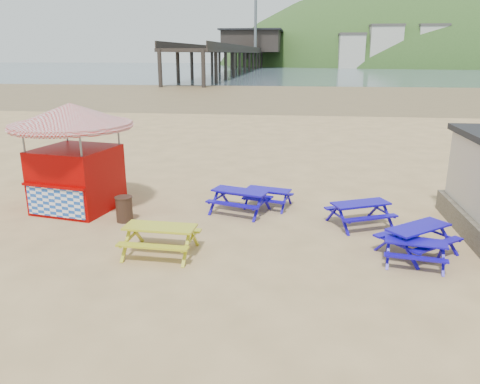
# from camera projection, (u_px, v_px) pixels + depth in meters

# --- Properties ---
(ground) EXTENTS (400.00, 400.00, 0.00)m
(ground) POSITION_uv_depth(u_px,v_px,m) (241.00, 236.00, 14.58)
(ground) COLOR tan
(ground) RESTS_ON ground
(wet_sand) EXTENTS (400.00, 400.00, 0.00)m
(wet_sand) POSITION_uv_depth(u_px,v_px,m) (288.00, 93.00, 66.89)
(wet_sand) COLOR olive
(wet_sand) RESTS_ON ground
(sea) EXTENTS (400.00, 400.00, 0.00)m
(sea) POSITION_uv_depth(u_px,v_px,m) (296.00, 68.00, 176.27)
(sea) COLOR #495B68
(sea) RESTS_ON ground
(picnic_table_blue_a) EXTENTS (2.35, 2.10, 0.82)m
(picnic_table_blue_a) POSITION_uv_depth(u_px,v_px,m) (240.00, 201.00, 16.69)
(picnic_table_blue_a) COLOR #1300A2
(picnic_table_blue_a) RESTS_ON ground
(picnic_table_blue_b) EXTENTS (1.90, 1.67, 0.68)m
(picnic_table_blue_b) POSITION_uv_depth(u_px,v_px,m) (268.00, 198.00, 17.33)
(picnic_table_blue_b) COLOR #1300A2
(picnic_table_blue_b) RESTS_ON ground
(picnic_table_blue_c) EXTENTS (2.35, 2.16, 0.79)m
(picnic_table_blue_c) POSITION_uv_depth(u_px,v_px,m) (360.00, 214.00, 15.42)
(picnic_table_blue_c) COLOR #1300A2
(picnic_table_blue_c) RESTS_ON ground
(picnic_table_blue_e) EXTENTS (1.78, 1.53, 0.67)m
(picnic_table_blue_e) POSITION_uv_depth(u_px,v_px,m) (415.00, 252.00, 12.61)
(picnic_table_blue_e) COLOR #1300A2
(picnic_table_blue_e) RESTS_ON ground
(picnic_table_blue_f) EXTENTS (2.49, 2.43, 0.81)m
(picnic_table_blue_f) POSITION_uv_depth(u_px,v_px,m) (417.00, 240.00, 13.26)
(picnic_table_blue_f) COLOR #1300A2
(picnic_table_blue_f) RESTS_ON ground
(picnic_table_yellow) EXTENTS (2.08, 1.71, 0.84)m
(picnic_table_yellow) POSITION_uv_depth(u_px,v_px,m) (161.00, 240.00, 13.22)
(picnic_table_yellow) COLOR gold
(picnic_table_yellow) RESTS_ON ground
(ice_cream_kiosk) EXTENTS (5.02, 5.02, 3.85)m
(ice_cream_kiosk) POSITION_uv_depth(u_px,v_px,m) (74.00, 144.00, 16.52)
(ice_cream_kiosk) COLOR #930000
(ice_cream_kiosk) RESTS_ON ground
(litter_bin) EXTENTS (0.59, 0.59, 0.87)m
(litter_bin) POSITION_uv_depth(u_px,v_px,m) (124.00, 209.00, 15.79)
(litter_bin) COLOR #362017
(litter_bin) RESTS_ON ground
(pier) EXTENTS (24.00, 220.00, 39.29)m
(pier) POSITION_uv_depth(u_px,v_px,m) (251.00, 53.00, 184.69)
(pier) COLOR black
(pier) RESTS_ON ground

